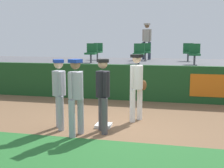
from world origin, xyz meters
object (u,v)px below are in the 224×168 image
Objects in this scene: player_coach_visitor at (76,92)px; spectator_hooded at (147,39)px; seat_front_right at (195,53)px; seat_front_center at (139,52)px; player_fielder_home at (137,83)px; seat_back_left at (98,50)px; player_runner_visitor at (59,89)px; player_umpire at (103,90)px; seat_back_center at (146,51)px; seat_front_left at (91,52)px; first_base at (104,125)px; seat_back_right at (188,51)px.

player_coach_visitor is 8.63m from spectator_hooded.
seat_front_center is (-2.27, 0.00, 0.00)m from seat_front_right.
player_fielder_home is 2.24× the size of seat_front_center.
spectator_hooded is at bearing 130.07° from seat_front_right.
player_fielder_home is 6.70m from seat_back_left.
player_runner_visitor is 0.98× the size of player_coach_visitor.
player_runner_visitor is at bearing -119.48° from player_umpire.
player_fielder_home is at bearing -112.49° from seat_front_right.
seat_back_center is 1.03m from spectator_hooded.
seat_front_left reaches higher than player_umpire.
seat_front_right and seat_front_center have the same top height.
player_coach_visitor is at bearing -76.49° from seat_front_left.
player_coach_visitor is at bearing -78.03° from seat_back_left.
seat_front_right reaches higher than player_fielder_home.
seat_front_center reaches higher than first_base.
seat_front_left and seat_front_right have the same top height.
first_base is at bearing 110.28° from spectator_hooded.
player_runner_visitor is at bearing -114.95° from seat_back_right.
seat_back_right is at bearing 134.73° from player_umpire.
seat_back_left is 4.93m from seat_front_right.
spectator_hooded is at bearing -166.12° from player_coach_visitor.
seat_front_left is at bearing 179.99° from seat_front_center.
player_umpire is at bearing -0.27° from player_fielder_home.
first_base is 0.22× the size of player_coach_visitor.
seat_back_center is at bearing 0.01° from seat_back_left.
first_base is 0.48× the size of seat_front_center.
player_fielder_home is 2.24× the size of seat_front_right.
seat_back_center is 0.46× the size of spectator_hooded.
player_runner_visitor is at bearing -100.77° from seat_back_center.
seat_front_right reaches higher than player_umpire.
first_base is 5.64m from seat_front_left.
seat_front_right is at bearing 152.41° from spectator_hooded.
player_umpire is (1.16, -0.02, 0.02)m from player_runner_visitor.
seat_front_right is at bearing -174.42° from player_fielder_home.
spectator_hooded is (0.28, 7.68, 2.31)m from first_base.
player_umpire is 5.50m from seat_front_center.
seat_front_left is 1.00× the size of seat_front_right.
seat_front_center is (-0.52, 4.23, 0.68)m from player_fielder_home.
player_fielder_home is (0.76, 0.80, 1.05)m from first_base.
seat_back_right reaches higher than player_fielder_home.
seat_front_center is at bearing 87.31° from first_base.
player_fielder_home is 1.39m from player_umpire.
player_coach_visitor is at bearing 107.42° from spectator_hooded.
first_base is 0.48× the size of seat_back_right.
seat_back_center is at bearing 87.34° from first_base.
seat_front_center is at bearing -0.01° from seat_front_left.
first_base is at bearing -116.49° from seat_front_right.
seat_back_center is 1.99m from seat_back_right.
spectator_hooded is at bearing 157.23° from seat_back_right.
player_runner_visitor is 6.54m from seat_front_right.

